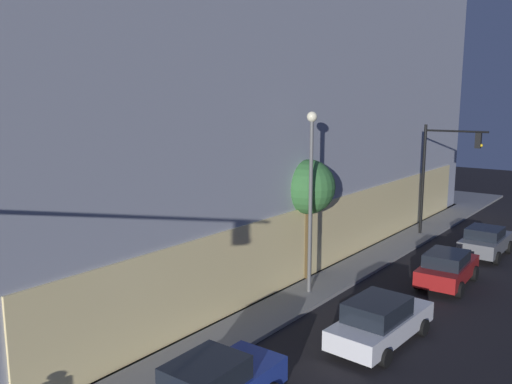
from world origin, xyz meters
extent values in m
cube|color=#4C4C51|center=(13.83, 22.41, 0.07)|extent=(39.18, 30.34, 0.15)
cube|color=#FCE297|center=(13.83, 7.64, 1.85)|extent=(34.90, 0.60, 3.40)
cube|color=#969AA9|center=(13.83, 22.41, 8.77)|extent=(38.78, 29.94, 17.23)
cylinder|color=black|center=(22.32, 6.16, 3.58)|extent=(0.18, 0.18, 6.85)
cylinder|color=black|center=(22.39, 4.35, 6.65)|extent=(0.27, 3.64, 0.12)
cube|color=black|center=(22.45, 3.07, 6.15)|extent=(0.33, 0.33, 0.90)
sphere|color=yellow|center=(22.45, 2.89, 5.87)|extent=(0.18, 0.18, 0.18)
cylinder|color=#5C5C5C|center=(9.14, 6.25, 3.88)|extent=(0.16, 0.16, 7.47)
sphere|color=#F9EFC6|center=(9.14, 6.25, 7.77)|extent=(0.44, 0.44, 0.44)
cylinder|color=#4A381E|center=(10.67, 7.34, 1.83)|extent=(0.34, 0.34, 3.35)
sphere|color=#346D35|center=(10.67, 7.34, 4.52)|extent=(2.54, 2.54, 2.54)
cube|color=black|center=(-0.41, 3.48, 1.39)|extent=(2.09, 1.61, 0.65)
cube|color=#F9F4CC|center=(2.12, 4.05, 0.69)|extent=(0.12, 0.20, 0.12)
cube|color=#F9F4CC|center=(2.14, 3.00, 0.69)|extent=(0.12, 0.20, 0.12)
cylinder|color=black|center=(1.31, 4.38, 0.31)|extent=(0.63, 0.25, 0.63)
cube|color=silver|center=(6.79, 1.79, 0.65)|extent=(4.86, 2.06, 0.69)
cube|color=black|center=(6.43, 1.81, 1.33)|extent=(2.35, 1.75, 0.68)
cube|color=#F9F4CC|center=(9.15, 2.22, 0.65)|extent=(0.13, 0.21, 0.12)
cube|color=#F9F4CC|center=(9.10, 1.13, 0.65)|extent=(0.13, 0.21, 0.12)
cylinder|color=black|center=(8.31, 2.63, 0.31)|extent=(0.63, 0.27, 0.61)
cylinder|color=black|center=(8.22, 0.81, 0.31)|extent=(0.63, 0.27, 0.61)
cylinder|color=black|center=(5.35, 2.78, 0.31)|extent=(0.63, 0.27, 0.61)
cylinder|color=black|center=(5.26, 0.95, 0.31)|extent=(0.63, 0.27, 0.61)
cube|color=maroon|center=(14.14, 1.85, 0.71)|extent=(4.42, 2.00, 0.70)
cube|color=black|center=(13.81, 1.83, 1.34)|extent=(2.24, 1.72, 0.57)
cube|color=#F9F4CC|center=(16.23, 2.49, 0.71)|extent=(0.13, 0.21, 0.12)
cube|color=#F9F4CC|center=(16.28, 1.40, 0.71)|extent=(0.13, 0.21, 0.12)
cylinder|color=black|center=(15.44, 2.81, 0.35)|extent=(0.72, 0.27, 0.71)
cylinder|color=black|center=(15.52, 1.01, 0.35)|extent=(0.72, 0.27, 0.71)
cylinder|color=black|center=(12.75, 2.69, 0.35)|extent=(0.72, 0.27, 0.71)
cylinder|color=black|center=(12.83, 0.88, 0.35)|extent=(0.72, 0.27, 0.71)
cube|color=slate|center=(20.11, 1.69, 0.72)|extent=(4.29, 1.88, 0.74)
cube|color=black|center=(19.79, 1.69, 1.37)|extent=(1.98, 1.69, 0.56)
cube|color=#F9F4CC|center=(22.21, 2.24, 0.72)|extent=(0.12, 0.20, 0.12)
cube|color=#F9F4CC|center=(22.20, 1.12, 0.72)|extent=(0.12, 0.20, 0.12)
cylinder|color=black|center=(21.45, 2.61, 0.35)|extent=(0.70, 0.24, 0.70)
cylinder|color=black|center=(21.44, 0.75, 0.35)|extent=(0.70, 0.24, 0.70)
cylinder|color=black|center=(18.79, 2.63, 0.35)|extent=(0.70, 0.24, 0.70)
cylinder|color=black|center=(18.78, 0.77, 0.35)|extent=(0.70, 0.24, 0.70)
camera|label=1|loc=(-9.57, -5.25, 8.39)|focal=36.61mm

